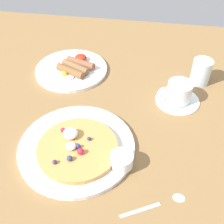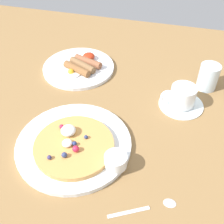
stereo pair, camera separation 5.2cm
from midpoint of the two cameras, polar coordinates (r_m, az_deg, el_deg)
name	(u,v)px [view 1 (the left image)]	position (r cm, az deg, el deg)	size (l,w,h in cm)	color
ground_plane	(106,126)	(80.00, -3.09, -2.96)	(154.56, 129.58, 3.00)	olive
pancake_plate	(77,147)	(73.00, -9.22, -7.08)	(29.71, 29.71, 1.32)	white
pancake_with_berries	(77,148)	(70.86, -9.21, -7.25)	(20.21, 20.21, 3.66)	#C78D49
syrup_ramekin	(122,160)	(66.54, -0.24, -9.86)	(5.43, 5.43, 3.27)	white
breakfast_plate	(71,70)	(98.96, -9.76, 8.47)	(24.56, 24.56, 1.18)	white
fried_breakfast	(75,66)	(97.28, -9.05, 9.12)	(12.74, 14.88, 2.66)	brown
coffee_saucer	(177,100)	(87.00, 11.54, 2.36)	(13.27, 13.27, 0.78)	white
coffee_cup	(179,91)	(84.76, 11.74, 4.10)	(10.17, 7.38, 5.89)	white
teaspoon	(165,202)	(64.57, 8.42, -17.74)	(13.96, 7.89, 0.60)	silver
water_glass	(201,72)	(94.07, 16.20, 7.84)	(6.20, 6.20, 8.26)	silver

